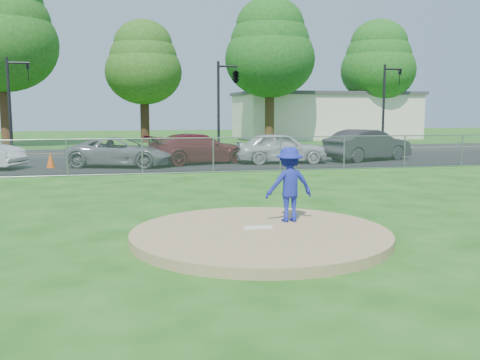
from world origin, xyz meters
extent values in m
plane|color=#174E11|center=(0.00, 10.00, 0.00)|extent=(120.00, 120.00, 0.00)
cylinder|color=#957E52|center=(0.00, 0.00, 0.10)|extent=(5.40, 5.40, 0.20)
cube|color=white|center=(0.00, 0.20, 0.22)|extent=(0.60, 0.15, 0.04)
cube|color=gray|center=(0.00, 12.00, 0.75)|extent=(40.00, 0.06, 1.50)
cube|color=black|center=(0.00, 16.50, 0.01)|extent=(50.00, 8.00, 0.01)
cube|color=black|center=(0.00, 24.00, 0.00)|extent=(60.00, 7.00, 0.01)
cube|color=beige|center=(16.00, 38.00, 2.00)|extent=(16.00, 9.00, 4.00)
cube|color=#3F3F42|center=(16.00, 38.00, 4.15)|extent=(16.40, 9.40, 0.30)
cylinder|color=#3D2316|center=(-11.00, 31.00, 2.45)|extent=(0.78, 0.78, 4.90)
ellipsoid|color=#1A5115|center=(-11.00, 31.00, 7.25)|extent=(7.84, 7.84, 6.66)
ellipsoid|color=#1A5115|center=(-11.00, 31.00, 8.62)|extent=(6.90, 6.90, 5.86)
ellipsoid|color=#1A5115|center=(-11.00, 31.00, 10.00)|extent=(5.96, 5.96, 5.06)
cylinder|color=#321D12|center=(-1.00, 34.00, 1.92)|extent=(0.72, 0.72, 3.85)
ellipsoid|color=#215015|center=(-1.00, 34.00, 5.70)|extent=(6.16, 6.16, 5.24)
ellipsoid|color=#215015|center=(-1.00, 34.00, 6.78)|extent=(5.42, 5.42, 4.61)
ellipsoid|color=#215015|center=(-1.00, 34.00, 7.85)|extent=(4.68, 4.68, 3.98)
cylinder|color=#392814|center=(9.00, 32.00, 2.27)|extent=(0.76, 0.76, 4.55)
ellipsoid|color=#144D15|center=(9.00, 32.00, 6.73)|extent=(7.28, 7.28, 6.19)
ellipsoid|color=#144D15|center=(9.00, 32.00, 8.01)|extent=(6.41, 6.41, 5.45)
ellipsoid|color=#144D15|center=(9.00, 32.00, 9.28)|extent=(5.53, 5.53, 4.70)
cylinder|color=#3B2815|center=(20.00, 35.00, 2.10)|extent=(0.74, 0.74, 4.20)
ellipsoid|color=#155015|center=(20.00, 35.00, 6.22)|extent=(6.72, 6.72, 5.71)
ellipsoid|color=#155015|center=(20.00, 35.00, 7.39)|extent=(5.91, 5.91, 5.03)
ellipsoid|color=#155015|center=(20.00, 35.00, 8.57)|extent=(5.11, 5.11, 4.34)
cylinder|color=black|center=(-9.00, 22.00, 2.80)|extent=(0.16, 0.16, 5.60)
cylinder|color=black|center=(-8.40, 22.00, 5.30)|extent=(1.20, 0.12, 0.12)
imported|color=black|center=(-7.92, 22.00, 4.80)|extent=(0.16, 0.20, 1.00)
cylinder|color=black|center=(3.00, 22.00, 2.80)|extent=(0.16, 0.16, 5.60)
cylinder|color=black|center=(3.60, 22.00, 5.30)|extent=(1.20, 0.12, 0.12)
imported|color=black|center=(4.08, 22.00, 4.80)|extent=(0.53, 2.48, 1.00)
cylinder|color=black|center=(14.00, 22.00, 2.80)|extent=(0.16, 0.16, 5.60)
cylinder|color=black|center=(14.60, 22.00, 5.30)|extent=(1.20, 0.12, 0.12)
imported|color=black|center=(15.08, 22.00, 4.80)|extent=(0.16, 0.20, 1.00)
imported|color=navy|center=(0.86, 0.78, 1.04)|extent=(1.12, 0.69, 1.67)
cone|color=#EB560C|center=(-6.08, 15.39, 0.38)|extent=(0.38, 0.38, 0.74)
imported|color=slate|center=(-2.86, 15.29, 0.70)|extent=(5.41, 3.71, 1.37)
imported|color=maroon|center=(0.92, 15.93, 0.76)|extent=(5.53, 3.49, 1.49)
imported|color=silver|center=(5.02, 15.31, 0.79)|extent=(4.73, 2.27, 1.56)
imported|color=#29292C|center=(9.92, 15.68, 0.83)|extent=(5.26, 3.34, 1.64)
camera|label=1|loc=(-2.73, -10.54, 2.70)|focal=40.00mm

